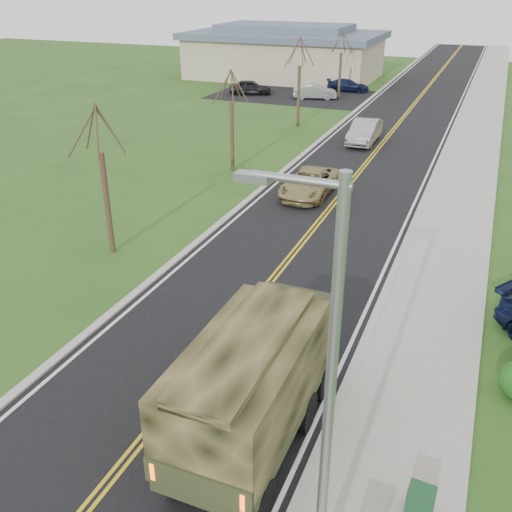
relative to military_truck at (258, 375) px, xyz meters
The scene contains 18 objects.
ground 4.03m from the military_truck, 135.91° to the right, with size 160.00×160.00×0.00m, color #274E1A.
road 37.65m from the military_truck, 93.91° to the left, with size 8.00×120.00×0.01m, color black.
curb_right 37.60m from the military_truck, 87.58° to the left, with size 0.30×120.00×0.12m, color #9E998E.
sidewalk_right 37.71m from the military_truck, 84.92° to the left, with size 3.20×120.00×0.10m, color #9E998E.
curb_left 38.16m from the military_truck, 100.14° to the left, with size 0.30×120.00×0.10m, color #9E998E.
street_light 4.57m from the military_truck, 51.91° to the right, with size 1.65×0.22×8.00m.
bare_tree_a 12.19m from the military_truck, 141.83° to the left, with size 1.93×2.26×6.08m.
bare_tree_b 21.74m from the military_truck, 116.11° to the left, with size 1.83×2.14×5.73m.
bare_tree_c 32.95m from the military_truck, 106.88° to the left, with size 2.04×2.39×6.42m.
bare_tree_d 44.56m from the military_truck, 102.40° to the left, with size 1.88×2.20×5.91m.
commercial_building 56.62m from the military_truck, 109.12° to the left, with size 25.50×21.50×5.65m.
military_truck is the anchor object (origin of this frame).
suv_champagne 17.68m from the military_truck, 103.42° to the left, with size 2.19×4.75×1.32m, color #9E8F59.
sedan_silver 28.89m from the military_truck, 97.57° to the left, with size 1.64×4.69×1.55m, color #A0A0A5.
utility_box_far 4.36m from the military_truck, 11.91° to the right, with size 0.55×0.45×0.65m, color #184424.
lot_car_dark 45.89m from the military_truck, 113.08° to the left, with size 1.63×4.05×1.38m, color black.
lot_car_silver 43.99m from the military_truck, 105.22° to the left, with size 1.40×4.01×1.32m, color #B3B2B7.
lot_car_navy 48.51m from the military_truck, 101.50° to the left, with size 1.69×4.15×1.20m, color #0F183A.
Camera 1 is at (6.61, -7.45, 10.23)m, focal length 40.00 mm.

